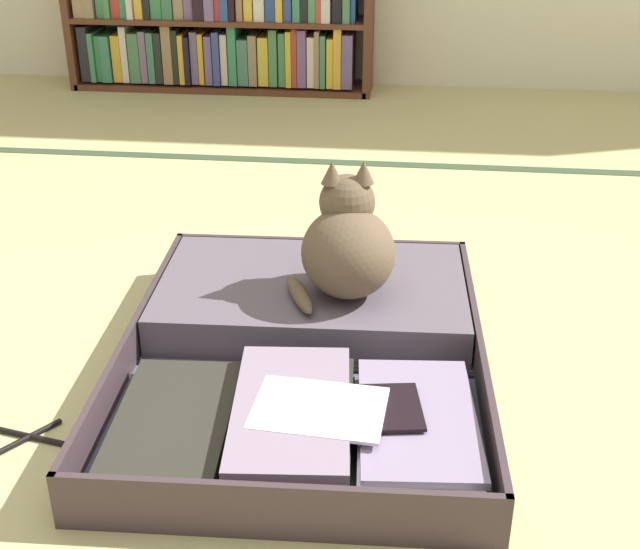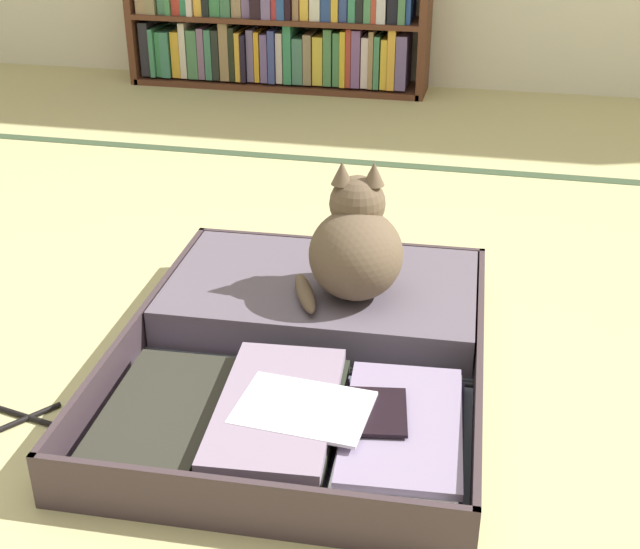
# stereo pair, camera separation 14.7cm
# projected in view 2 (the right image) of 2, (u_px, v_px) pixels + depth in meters

# --- Properties ---
(ground_plane) EXTENTS (10.00, 10.00, 0.00)m
(ground_plane) POSITION_uv_depth(u_px,v_px,m) (224.00, 410.00, 1.54)
(ground_plane) COLOR tan
(tatami_border) EXTENTS (4.80, 0.05, 0.00)m
(tatami_border) POSITION_uv_depth(u_px,v_px,m) (358.00, 162.00, 2.74)
(tatami_border) COLOR #36492F
(tatami_border) RESTS_ON ground_plane
(open_suitcase) EXTENTS (0.71, 0.89, 0.10)m
(open_suitcase) POSITION_uv_depth(u_px,v_px,m) (311.00, 344.00, 1.66)
(open_suitcase) COLOR #3E3036
(open_suitcase) RESTS_ON ground_plane
(black_cat) EXTENTS (0.25, 0.25, 0.27)m
(black_cat) POSITION_uv_depth(u_px,v_px,m) (355.00, 247.00, 1.69)
(black_cat) COLOR brown
(black_cat) RESTS_ON open_suitcase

